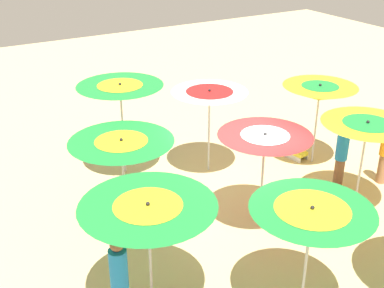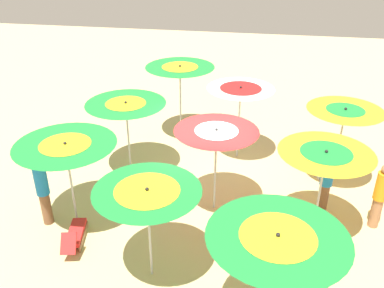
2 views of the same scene
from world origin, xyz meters
name	(u,v)px [view 1 (image 1 of 2)]	position (x,y,z in m)	size (l,w,h in m)	color
ground	(242,220)	(0.00, 0.00, -0.02)	(37.02, 37.02, 0.04)	#D1B57F
beach_umbrella_0	(319,93)	(-3.32, -1.36, 2.02)	(1.95, 1.95, 2.27)	#B2B2B7
beach_umbrella_1	(209,97)	(-0.59, -2.42, 2.07)	(1.95, 1.95, 2.29)	#B2B2B7
beach_umbrella_2	(120,92)	(1.38, -3.46, 2.23)	(2.17, 2.17, 2.48)	#B2B2B7
beach_umbrella_3	(367,130)	(-2.64, 0.87, 1.96)	(2.05, 2.05, 2.19)	#B2B2B7
beach_umbrella_4	(265,144)	(-0.23, 0.32, 1.97)	(1.99, 1.99, 2.24)	#B2B2B7
beach_umbrella_5	(122,150)	(2.39, -1.05, 1.91)	(2.19, 2.19, 2.17)	#B2B2B7
beach_umbrella_7	(311,217)	(0.75, 2.81, 1.93)	(2.04, 2.04, 2.14)	#B2B2B7
beach_umbrella_8	(148,215)	(2.98, 1.43, 1.92)	(2.28, 2.28, 2.17)	#B2B2B7
lounger_1	(289,148)	(-3.04, -2.03, 0.20)	(0.56, 1.36, 0.59)	silver
beachgoer_0	(120,282)	(3.63, 1.61, 0.95)	(0.30, 0.30, 1.80)	brown
beachgoer_2	(341,155)	(-2.90, 0.03, 0.90)	(0.30, 0.30, 1.72)	brown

